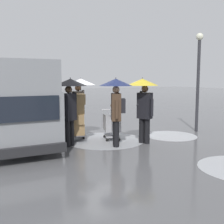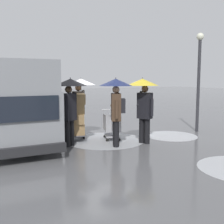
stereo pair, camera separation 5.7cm
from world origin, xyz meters
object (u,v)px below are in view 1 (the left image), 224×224
pedestrian_white_side (144,95)px  street_lamp (198,72)px  pedestrian_pink_side (80,93)px  pedestrian_far_side (70,96)px  hand_dolly_boxes (78,114)px  pedestrian_black_side (116,96)px  shopping_cart_vendor (112,123)px  cargo_van_parked_right (13,108)px

pedestrian_white_side → street_lamp: bearing=-169.8°
pedestrian_pink_side → pedestrian_far_side: same height
hand_dolly_boxes → pedestrian_black_side: size_ratio=0.75×
pedestrian_white_side → pedestrian_pink_side: bearing=-52.2°
shopping_cart_vendor → pedestrian_white_side: 1.53m
street_lamp → pedestrian_pink_side: bearing=-16.3°
pedestrian_black_side → pedestrian_far_side: same height
pedestrian_black_side → pedestrian_white_side: size_ratio=1.00×
cargo_van_parked_right → pedestrian_pink_side: 2.31m
shopping_cart_vendor → hand_dolly_boxes: 1.23m
pedestrian_black_side → street_lamp: bearing=-173.6°
pedestrian_white_side → pedestrian_far_side: same height
pedestrian_pink_side → pedestrian_far_side: 1.31m
cargo_van_parked_right → shopping_cart_vendor: bearing=161.7°
hand_dolly_boxes → pedestrian_pink_side: 0.92m
cargo_van_parked_right → pedestrian_white_side: 4.23m
shopping_cart_vendor → hand_dolly_boxes: (1.13, -0.33, 0.35)m
cargo_van_parked_right → hand_dolly_boxes: size_ratio=3.39×
pedestrian_far_side → street_lamp: size_ratio=0.56×
cargo_van_parked_right → pedestrian_far_side: cargo_van_parked_right is taller
shopping_cart_vendor → hand_dolly_boxes: size_ratio=0.64×
hand_dolly_boxes → street_lamp: 5.08m
shopping_cart_vendor → pedestrian_white_side: (-0.63, 0.97, 1.00)m
hand_dolly_boxes → pedestrian_white_side: bearing=143.4°
pedestrian_pink_side → pedestrian_black_side: 1.83m
street_lamp → hand_dolly_boxes: bearing=-9.0°
hand_dolly_boxes → pedestrian_far_side: pedestrian_far_side is taller
hand_dolly_boxes → pedestrian_far_side: (0.46, 0.50, 0.67)m
cargo_van_parked_right → street_lamp: (-6.76, 1.45, 1.19)m
pedestrian_black_side → pedestrian_white_side: same height
hand_dolly_boxes → pedestrian_white_side: pedestrian_white_side is taller
hand_dolly_boxes → street_lamp: street_lamp is taller
pedestrian_pink_side → pedestrian_far_side: size_ratio=1.00×
hand_dolly_boxes → street_lamp: (-4.81, 0.76, 1.45)m
hand_dolly_boxes → pedestrian_black_side: (-0.78, 1.22, 0.65)m
shopping_cart_vendor → pedestrian_black_side: pedestrian_black_side is taller
hand_dolly_boxes → pedestrian_far_side: size_ratio=0.75×
hand_dolly_boxes → cargo_van_parked_right: bearing=-19.3°
pedestrian_white_side → hand_dolly_boxes: bearing=-36.6°
shopping_cart_vendor → pedestrian_white_side: pedestrian_white_side is taller
pedestrian_pink_side → pedestrian_far_side: (0.78, 1.05, 0.00)m
shopping_cart_vendor → pedestrian_black_side: size_ratio=0.47×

